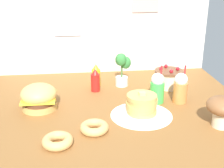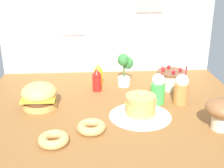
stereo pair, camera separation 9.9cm
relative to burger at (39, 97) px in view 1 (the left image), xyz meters
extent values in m
cube|color=brown|center=(0.54, -0.11, -0.10)|extent=(2.02, 1.81, 0.02)
cube|color=beige|center=(0.54, 0.79, 0.37)|extent=(2.02, 0.03, 0.92)
cube|color=silver|center=(0.21, 0.77, 0.38)|extent=(0.25, 0.01, 0.20)
cube|color=#D8A599|center=(0.94, 0.77, 0.60)|extent=(0.25, 0.01, 0.22)
cylinder|color=white|center=(0.72, -0.20, -0.09)|extent=(0.43, 0.43, 0.00)
cylinder|color=#DBA859|center=(0.00, 0.00, -0.07)|extent=(0.26, 0.26, 0.04)
cylinder|color=#59331E|center=(0.00, 0.00, -0.03)|extent=(0.24, 0.24, 0.03)
cube|color=yellow|center=(0.00, 0.00, -0.01)|extent=(0.24, 0.24, 0.01)
ellipsoid|color=#E5B260|center=(0.00, 0.00, 0.03)|extent=(0.26, 0.26, 0.15)
cylinder|color=white|center=(0.72, -0.20, -0.08)|extent=(0.34, 0.34, 0.01)
cylinder|color=#E0AD5B|center=(0.72, -0.20, -0.06)|extent=(0.21, 0.21, 0.03)
cylinder|color=#E0AD5B|center=(0.72, -0.19, -0.03)|extent=(0.21, 0.21, 0.03)
cylinder|color=#E0AD5B|center=(0.72, -0.19, 0.00)|extent=(0.22, 0.22, 0.03)
cylinder|color=#E0AD5B|center=(0.72, -0.20, 0.03)|extent=(0.21, 0.21, 0.03)
cylinder|color=#E0AD5B|center=(0.72, -0.20, 0.05)|extent=(0.21, 0.21, 0.03)
cube|color=#F7E072|center=(0.72, -0.20, 0.08)|extent=(0.04, 0.04, 0.02)
cylinder|color=beige|center=(1.06, 0.32, -0.03)|extent=(0.24, 0.24, 0.13)
cylinder|color=brown|center=(1.06, 0.32, 0.05)|extent=(0.25, 0.25, 0.02)
sphere|color=red|center=(1.13, 0.31, 0.07)|extent=(0.03, 0.03, 0.03)
sphere|color=red|center=(1.05, 0.39, 0.07)|extent=(0.03, 0.03, 0.03)
sphere|color=red|center=(0.99, 0.32, 0.07)|extent=(0.03, 0.03, 0.03)
sphere|color=red|center=(1.06, 0.25, 0.07)|extent=(0.03, 0.03, 0.03)
cylinder|color=red|center=(0.43, 0.29, -0.02)|extent=(0.07, 0.07, 0.15)
cone|color=red|center=(0.43, 0.29, 0.08)|extent=(0.06, 0.06, 0.05)
cylinder|color=yellow|center=(0.44, 0.41, -0.02)|extent=(0.07, 0.07, 0.15)
cone|color=yellow|center=(0.44, 0.41, 0.08)|extent=(0.06, 0.06, 0.05)
cylinder|color=green|center=(0.88, 0.01, -0.01)|extent=(0.11, 0.11, 0.16)
sphere|color=white|center=(0.88, 0.01, 0.10)|extent=(0.10, 0.10, 0.10)
cylinder|color=red|center=(0.90, 0.01, 0.13)|extent=(0.01, 0.04, 0.16)
cylinder|color=orange|center=(1.06, -0.01, -0.01)|extent=(0.11, 0.11, 0.16)
sphere|color=white|center=(1.06, -0.01, 0.10)|extent=(0.10, 0.10, 0.10)
cylinder|color=red|center=(1.08, -0.01, 0.13)|extent=(0.01, 0.03, 0.16)
torus|color=tan|center=(0.16, -0.52, -0.06)|extent=(0.18, 0.18, 0.06)
torus|color=#8CCC8C|center=(0.16, -0.52, -0.06)|extent=(0.18, 0.18, 0.05)
torus|color=tan|center=(0.38, -0.38, -0.06)|extent=(0.18, 0.18, 0.06)
torus|color=#D89ED8|center=(0.38, -0.38, -0.06)|extent=(0.18, 0.18, 0.05)
cylinder|color=white|center=(0.66, 0.39, -0.05)|extent=(0.11, 0.11, 0.08)
cylinder|color=#4C7238|center=(0.66, 0.39, 0.06)|extent=(0.02, 0.02, 0.14)
ellipsoid|color=#38843D|center=(0.70, 0.39, 0.12)|extent=(0.09, 0.06, 0.11)
ellipsoid|color=#38843D|center=(0.66, 0.42, 0.14)|extent=(0.09, 0.06, 0.11)
ellipsoid|color=#38843D|center=(0.65, 0.35, 0.16)|extent=(0.09, 0.06, 0.11)
cylinder|color=beige|center=(1.20, -0.41, -0.04)|extent=(0.12, 0.12, 0.10)
ellipsoid|color=brown|center=(1.20, -0.41, 0.06)|extent=(0.22, 0.22, 0.12)
camera|label=1|loc=(0.30, -2.08, 0.89)|focal=48.86mm
camera|label=2|loc=(0.40, -2.09, 0.89)|focal=48.86mm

